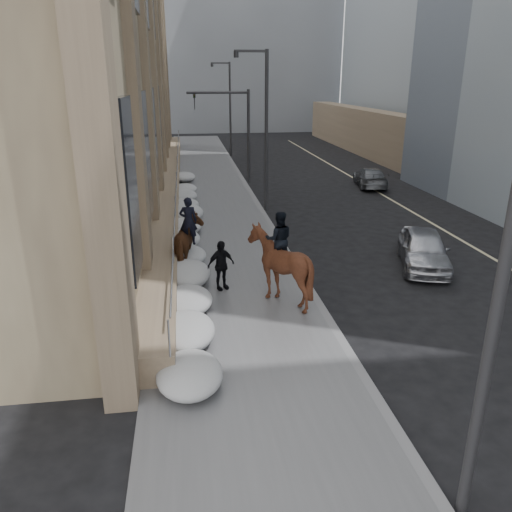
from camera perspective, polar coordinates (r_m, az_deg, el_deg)
The scene contains 17 objects.
ground at distance 13.53m, azimuth -1.63°, elevation -9.83°, with size 140.00×140.00×0.00m, color black.
sidewalk at distance 22.73m, azimuth -4.50°, elevation 2.70°, with size 5.00×80.00×0.12m, color #57575A.
curb at distance 23.02m, azimuth 2.02°, elevation 2.98°, with size 0.24×80.00×0.12m, color slate.
lane_line at distance 25.58m, azimuth 19.72°, elevation 3.40°, with size 0.15×70.00×0.01m, color #BFB78C.
limestone_building at distance 32.00m, azimuth -16.53°, elevation 22.92°, with size 6.10×44.00×18.00m.
bg_building_mid at distance 72.28m, azimuth -4.25°, elevation 25.41°, with size 30.00×12.00×28.00m, color slate.
bg_building_far at distance 83.91m, azimuth -12.14°, elevation 21.51°, with size 24.00×12.00×20.00m, color gray.
streetlight_near at distance 7.28m, azimuth 25.84°, elevation 1.09°, with size 1.71×0.24×8.00m.
streetlight_mid at distance 26.11m, azimuth 0.84°, elevation 15.07°, with size 1.71×0.24×8.00m.
streetlight_far at distance 45.93m, azimuth -3.18°, elevation 17.01°, with size 1.71×0.24×8.00m.
traffic_signal at distance 33.98m, azimuth -2.47°, elevation 15.14°, with size 4.10×0.22×6.00m.
snow_bank at distance 20.76m, azimuth -8.10°, elevation 2.10°, with size 1.70×18.10×0.76m.
mounted_horse_left at distance 18.01m, azimuth -7.71°, elevation 1.64°, with size 1.21×2.33×2.62m.
mounted_horse_right at distance 15.18m, azimuth 2.66°, elevation -0.82°, with size 2.08×2.28×2.81m.
pedestrian at distance 16.19m, azimuth -4.03°, elevation -1.06°, with size 0.97×0.40×1.65m, color black.
car_silver at distance 19.48m, azimuth 18.62°, elevation 0.76°, with size 1.64×4.08×1.39m, color #B6B7BE.
car_grey at distance 33.51m, azimuth 12.93°, elevation 8.77°, with size 1.74×4.28×1.24m, color slate.
Camera 1 is at (-1.27, -11.71, 6.65)m, focal length 35.00 mm.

